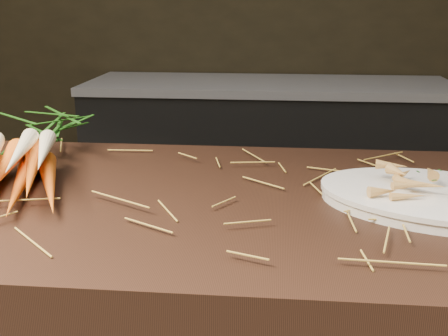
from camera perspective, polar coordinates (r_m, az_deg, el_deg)
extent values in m
cube|color=black|center=(2.94, 4.41, 0.22)|extent=(1.80, 0.60, 0.80)
cube|color=#99999E|center=(2.85, 4.60, 8.35)|extent=(1.82, 0.62, 0.04)
cone|color=#E14D02|center=(1.05, -20.04, -1.68)|extent=(0.13, 0.31, 0.04)
cone|color=#E14D02|center=(1.05, -17.33, -1.51)|extent=(0.17, 0.30, 0.04)
cone|color=#E14D02|center=(1.04, -21.62, -0.27)|extent=(0.12, 0.31, 0.04)
cone|color=#E14D02|center=(1.03, -18.94, -0.10)|extent=(0.15, 0.31, 0.04)
cone|color=beige|center=(1.04, -20.06, 1.50)|extent=(0.12, 0.29, 0.05)
cone|color=beige|center=(1.04, -17.86, 1.59)|extent=(0.13, 0.29, 0.05)
ellipsoid|color=#296117|center=(1.30, -18.92, 3.43)|extent=(0.27, 0.31, 0.10)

